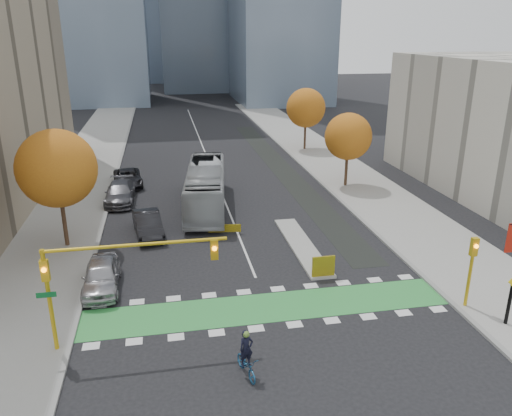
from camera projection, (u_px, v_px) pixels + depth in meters
name	position (u px, v px, depth m)	size (l,w,h in m)	color
ground	(274.00, 322.00, 25.67)	(300.00, 300.00, 0.00)	black
sidewalk_west	(65.00, 209.00, 41.80)	(7.00, 120.00, 0.15)	gray
sidewalk_east	(368.00, 191.00, 46.52)	(7.00, 120.00, 0.15)	gray
curb_west	(108.00, 206.00, 42.41)	(0.30, 120.00, 0.16)	gray
curb_east	(332.00, 193.00, 45.91)	(0.30, 120.00, 0.16)	gray
bike_crossing	(268.00, 307.00, 27.05)	(20.00, 3.00, 0.01)	#2E8D3D
centre_line	(204.00, 150.00, 62.70)	(0.15, 70.00, 0.01)	silver
bike_lane_paint	(281.00, 168.00, 54.75)	(2.50, 50.00, 0.01)	black
median_island	(302.00, 245.00, 34.67)	(1.60, 10.00, 0.16)	gray
hazard_board	(323.00, 266.00, 29.99)	(1.40, 0.12, 1.30)	yellow
tree_west	(57.00, 169.00, 32.80)	(5.20, 5.20, 8.22)	#332114
tree_east_near	(348.00, 137.00, 46.51)	(4.40, 4.40, 7.08)	#332114
tree_east_far	(306.00, 108.00, 61.28)	(4.80, 4.80, 7.65)	#332114
traffic_signal_west	(106.00, 269.00, 22.45)	(8.53, 0.56, 5.20)	#BF9914
traffic_signal_east	(472.00, 262.00, 26.12)	(0.35, 0.43, 4.10)	#BF9914
cyclist	(246.00, 361.00, 21.51)	(1.10, 2.01, 2.20)	navy
bus	(206.00, 187.00, 41.84)	(3.03, 12.95, 3.61)	#9B9FA2
parked_car_a	(101.00, 275.00, 28.74)	(2.02, 5.02, 1.71)	#9E9DA2
parked_car_b	(148.00, 224.00, 36.41)	(1.81, 5.19, 1.71)	black
parked_car_c	(120.00, 193.00, 43.43)	(2.40, 5.91, 1.72)	#4E4D53
parked_car_d	(128.00, 178.00, 48.16)	(2.54, 5.52, 1.53)	black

